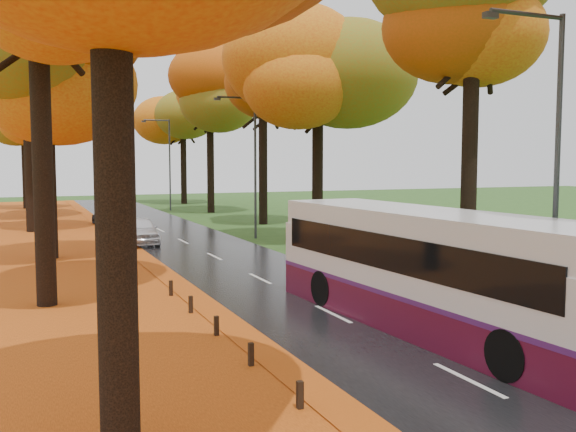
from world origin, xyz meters
TOP-DOWN VIEW (x-y plane):
  - road at (0.00, 25.00)m, footprint 6.50×90.00m
  - centre_line at (0.00, 25.00)m, footprint 0.12×90.00m
  - leaf_verge at (-9.00, 25.00)m, footprint 12.00×90.00m
  - leaf_drift at (-3.05, 25.00)m, footprint 0.90×90.00m
  - trees_left at (-7.18, 27.06)m, footprint 9.20×74.00m
  - trees_right at (7.19, 26.91)m, footprint 9.30×74.20m
  - bollard_row at (-3.70, 4.70)m, footprint 0.11×23.51m
  - streetlamp_near at (3.95, 8.00)m, footprint 2.45×0.18m
  - streetlamp_mid at (3.95, 30.00)m, footprint 2.45×0.18m
  - streetlamp_far at (3.95, 52.00)m, footprint 2.45×0.18m
  - bus at (1.66, 9.66)m, footprint 3.38×11.85m
  - car_white at (-2.35, 29.81)m, footprint 1.88×4.27m
  - car_silver at (-2.35, 39.50)m, footprint 2.40×4.06m
  - car_dark at (-2.35, 42.99)m, footprint 2.70×4.27m

SIDE VIEW (x-z plane):
  - leaf_verge at x=-9.00m, z-range 0.00..0.02m
  - road at x=0.00m, z-range 0.00..0.04m
  - leaf_drift at x=-3.05m, z-range 0.04..0.05m
  - centre_line at x=0.00m, z-range 0.04..0.05m
  - bollard_row at x=-3.70m, z-range 0.00..0.52m
  - car_dark at x=-2.35m, z-range 0.04..1.19m
  - car_silver at x=-2.35m, z-range 0.04..1.30m
  - car_white at x=-2.35m, z-range 0.04..1.47m
  - bus at x=1.66m, z-range 0.11..3.20m
  - streetlamp_near at x=3.95m, z-range 0.71..8.71m
  - streetlamp_mid at x=3.95m, z-range 0.71..8.71m
  - streetlamp_far at x=3.95m, z-range 0.71..8.71m
  - trees_left at x=-7.18m, z-range 2.59..16.48m
  - trees_right at x=7.19m, z-range 2.71..16.67m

